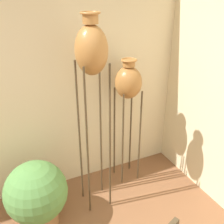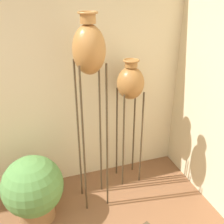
{
  "view_description": "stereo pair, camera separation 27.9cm",
  "coord_description": "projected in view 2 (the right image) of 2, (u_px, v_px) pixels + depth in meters",
  "views": [
    {
      "loc": [
        -0.08,
        -0.69,
        2.23
      ],
      "look_at": [
        0.98,
        1.6,
        1.03
      ],
      "focal_mm": 42.0,
      "sensor_mm": 36.0,
      "label": 1
    },
    {
      "loc": [
        0.18,
        -0.8,
        2.23
      ],
      "look_at": [
        0.98,
        1.6,
        1.03
      ],
      "focal_mm": 42.0,
      "sensor_mm": 36.0,
      "label": 2
    }
  ],
  "objects": [
    {
      "name": "potted_plant",
      "position": [
        33.0,
        189.0,
        2.65
      ],
      "size": [
        0.62,
        0.62,
        0.73
      ],
      "color": "olive",
      "rests_on": "ground_plane"
    },
    {
      "name": "vase_stand_medium",
      "position": [
        130.0,
        85.0,
        2.87
      ],
      "size": [
        0.3,
        0.3,
        1.54
      ],
      "color": "#473823",
      "rests_on": "ground_plane"
    },
    {
      "name": "vase_stand_tall",
      "position": [
        89.0,
        55.0,
        2.33
      ],
      "size": [
        0.3,
        0.3,
        2.05
      ],
      "color": "#473823",
      "rests_on": "ground_plane"
    },
    {
      "name": "wall_back",
      "position": [
        10.0,
        81.0,
        2.71
      ],
      "size": [
        7.92,
        0.06,
        2.7
      ],
      "color": "beige",
      "rests_on": "ground_plane"
    }
  ]
}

